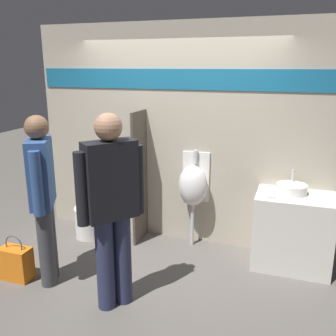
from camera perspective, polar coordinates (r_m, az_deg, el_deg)
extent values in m
plane|color=#5B5651|center=(4.57, -0.71, -13.35)|extent=(16.00, 16.00, 0.00)
cube|color=#B2A893|center=(4.65, 1.73, 4.90)|extent=(3.78, 0.06, 2.70)
cube|color=#19668E|center=(4.54, 1.67, 13.37)|extent=(3.70, 0.01, 0.24)
cube|color=silver|center=(4.43, 18.45, -9.12)|extent=(0.83, 0.57, 0.84)
cylinder|color=white|center=(4.31, 18.33, -3.05)|extent=(0.33, 0.33, 0.10)
cylinder|color=silver|center=(4.39, 18.50, -1.09)|extent=(0.03, 0.03, 0.14)
cube|color=#B7B7BC|center=(4.17, 15.50, -4.10)|extent=(0.07, 0.14, 0.01)
cube|color=#4C4238|center=(4.70, -4.33, -1.48)|extent=(0.03, 0.43, 1.67)
cylinder|color=silver|center=(4.74, 3.71, -8.54)|extent=(0.04, 0.04, 0.55)
ellipsoid|color=white|center=(4.56, 3.82, -2.71)|extent=(0.36, 0.28, 0.50)
cube|color=white|center=(4.67, 4.28, -1.32)|extent=(0.34, 0.02, 0.63)
cylinder|color=silver|center=(4.56, 4.23, 1.75)|extent=(0.06, 0.06, 0.16)
cylinder|color=white|center=(5.09, -11.91, -8.15)|extent=(0.36, 0.36, 0.38)
torus|color=white|center=(5.02, -12.04, -6.03)|extent=(0.38, 0.38, 0.04)
cube|color=white|center=(5.19, -10.59, -3.66)|extent=(0.36, 0.16, 0.29)
cylinder|color=silver|center=(5.11, -10.82, -1.36)|extent=(0.06, 0.06, 0.14)
cylinder|color=#282D4C|center=(3.58, -9.55, -14.27)|extent=(0.17, 0.17, 0.88)
cylinder|color=#282D4C|center=(3.63, -6.93, -13.64)|extent=(0.17, 0.17, 0.88)
cube|color=black|center=(3.29, -8.75, -1.87)|extent=(0.45, 0.48, 0.70)
cylinder|color=black|center=(3.22, -13.03, -3.17)|extent=(0.11, 0.11, 0.64)
cylinder|color=black|center=(3.41, -4.66, -1.76)|extent=(0.11, 0.11, 0.64)
sphere|color=#A87A5B|center=(3.19, -9.09, 6.20)|extent=(0.24, 0.24, 0.24)
cylinder|color=#3D3D42|center=(4.05, -18.05, -11.38)|extent=(0.16, 0.16, 0.85)
cylinder|color=#3D3D42|center=(4.20, -17.72, -10.36)|extent=(0.16, 0.16, 0.85)
cube|color=#2D4C84|center=(3.86, -18.80, -0.69)|extent=(0.38, 0.48, 0.67)
cylinder|color=#2D4C84|center=(3.63, -19.38, -2.29)|extent=(0.11, 0.11, 0.62)
cylinder|color=#2D4C84|center=(4.11, -18.22, -0.17)|extent=(0.11, 0.11, 0.62)
sphere|color=brown|center=(3.77, -19.40, 5.90)|extent=(0.23, 0.23, 0.23)
cube|color=orange|center=(4.38, -22.15, -13.33)|extent=(0.33, 0.18, 0.35)
torus|color=#4C4742|center=(4.29, -22.45, -10.78)|extent=(0.21, 0.01, 0.21)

